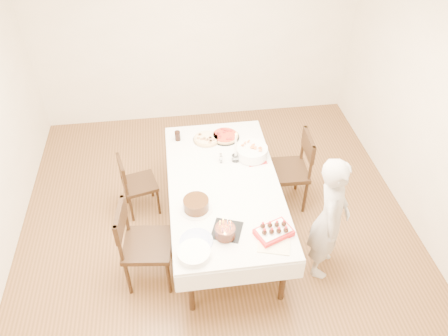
{
  "coord_description": "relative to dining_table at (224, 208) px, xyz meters",
  "views": [
    {
      "loc": [
        -0.38,
        -3.22,
        3.83
      ],
      "look_at": [
        0.07,
        0.07,
        0.96
      ],
      "focal_mm": 35.0,
      "sensor_mm": 36.0,
      "label": 1
    }
  ],
  "objects": [
    {
      "name": "layer_cake",
      "position": [
        -0.32,
        -0.33,
        0.44
      ],
      "size": [
        0.41,
        0.41,
        0.12
      ],
      "primitive_type": "cylinder",
      "rotation": [
        0.0,
        0.0,
        0.38
      ],
      "color": "#381F0E",
      "rests_on": "dining_table"
    },
    {
      "name": "box_lid",
      "position": [
        0.33,
        -0.88,
        0.38
      ],
      "size": [
        0.33,
        0.26,
        0.02
      ],
      "primitive_type": "cube",
      "rotation": [
        0.0,
        0.0,
        -0.28
      ],
      "color": "beige",
      "rests_on": "dining_table"
    },
    {
      "name": "plate_stack",
      "position": [
        -0.39,
        -0.89,
        0.4
      ],
      "size": [
        0.37,
        0.37,
        0.06
      ],
      "primitive_type": "cylinder",
      "rotation": [
        0.0,
        0.0,
        -0.33
      ],
      "color": "white",
      "rests_on": "dining_table"
    },
    {
      "name": "chair_right_savory",
      "position": [
        0.79,
        0.39,
        0.12
      ],
      "size": [
        0.52,
        0.52,
        0.98
      ],
      "primitive_type": null,
      "rotation": [
        0.0,
        0.0,
        -0.03
      ],
      "color": "#311E10",
      "rests_on": "floor"
    },
    {
      "name": "chair_left_dessert",
      "position": [
        -0.82,
        -0.5,
        0.12
      ],
      "size": [
        0.56,
        0.56,
        0.99
      ],
      "primitive_type": null,
      "rotation": [
        0.0,
        0.0,
        3.02
      ],
      "color": "#311E10",
      "rests_on": "floor"
    },
    {
      "name": "pizza_white",
      "position": [
        -0.1,
        0.76,
        0.4
      ],
      "size": [
        0.35,
        0.35,
        0.04
      ],
      "primitive_type": "cylinder",
      "rotation": [
        0.0,
        0.0,
        -0.08
      ],
      "color": "beige",
      "rests_on": "dining_table"
    },
    {
      "name": "floor",
      "position": [
        -0.07,
        -0.07,
        -0.38
      ],
      "size": [
        5.0,
        5.0,
        0.0
      ],
      "primitive_type": "plane",
      "color": "#54381C",
      "rests_on": "ground"
    },
    {
      "name": "taper_candle",
      "position": [
        0.18,
        0.35,
        0.57
      ],
      "size": [
        0.1,
        0.1,
        0.39
      ],
      "primitive_type": "cylinder",
      "rotation": [
        0.0,
        0.0,
        -0.19
      ],
      "color": "white",
      "rests_on": "dining_table"
    },
    {
      "name": "wall_right",
      "position": [
        2.18,
        -0.07,
        0.98
      ],
      "size": [
        0.04,
        5.0,
        2.7
      ],
      "primitive_type": "cube",
      "color": "#F4E6CD",
      "rests_on": "floor"
    },
    {
      "name": "shaker_pair",
      "position": [
        0.01,
        0.33,
        0.42
      ],
      "size": [
        0.1,
        0.1,
        0.09
      ],
      "primitive_type": null,
      "rotation": [
        0.0,
        0.0,
        -0.29
      ],
      "color": "white",
      "rests_on": "dining_table"
    },
    {
      "name": "pasta_bowl",
      "position": [
        0.36,
        0.4,
        0.44
      ],
      "size": [
        0.37,
        0.37,
        0.11
      ],
      "primitive_type": "cylinder",
      "rotation": [
        0.0,
        0.0,
        -0.05
      ],
      "color": "white",
      "rests_on": "dining_table"
    },
    {
      "name": "cola_glass",
      "position": [
        -0.43,
        0.81,
        0.43
      ],
      "size": [
        0.08,
        0.08,
        0.12
      ],
      "primitive_type": "cylinder",
      "rotation": [
        0.0,
        0.0,
        0.34
      ],
      "color": "black",
      "rests_on": "dining_table"
    },
    {
      "name": "dining_table",
      "position": [
        0.0,
        0.0,
        0.0
      ],
      "size": [
        1.26,
        2.2,
        0.75
      ],
      "primitive_type": "cube",
      "rotation": [
        0.0,
        0.0,
        0.06
      ],
      "color": "white",
      "rests_on": "floor"
    },
    {
      "name": "person",
      "position": [
        0.95,
        -0.6,
        0.34
      ],
      "size": [
        0.53,
        0.62,
        1.43
      ],
      "primitive_type": "imported",
      "rotation": [
        0.0,
        0.0,
        1.14
      ],
      "color": "beige",
      "rests_on": "floor"
    },
    {
      "name": "wall_back",
      "position": [
        -0.07,
        2.43,
        0.98
      ],
      "size": [
        4.5,
        0.04,
        2.7
      ],
      "primitive_type": "cube",
      "color": "#F4E6CD",
      "rests_on": "floor"
    },
    {
      "name": "chair_left_savory",
      "position": [
        -0.92,
        0.5,
        0.02
      ],
      "size": [
        0.49,
        0.49,
        0.8
      ],
      "primitive_type": null,
      "rotation": [
        0.0,
        0.0,
        3.38
      ],
      "color": "#311E10",
      "rests_on": "floor"
    },
    {
      "name": "birthday_cake",
      "position": [
        -0.09,
        -0.71,
        0.47
      ],
      "size": [
        0.24,
        0.24,
        0.17
      ],
      "primitive_type": "cylinder",
      "rotation": [
        0.0,
        0.0,
        0.33
      ],
      "color": "#39190F",
      "rests_on": "dining_table"
    },
    {
      "name": "red_placemat",
      "position": [
        0.4,
        0.34,
        0.38
      ],
      "size": [
        0.24,
        0.24,
        0.01
      ],
      "primitive_type": "cube",
      "rotation": [
        0.0,
        0.0,
        0.15
      ],
      "color": "#B21E1E",
      "rests_on": "dining_table"
    },
    {
      "name": "strawberry_box",
      "position": [
        0.36,
        -0.75,
        0.42
      ],
      "size": [
        0.38,
        0.32,
        0.08
      ],
      "primitive_type": null,
      "rotation": [
        0.0,
        0.0,
        0.38
      ],
      "color": "red",
      "rests_on": "dining_table"
    },
    {
      "name": "cake_board",
      "position": [
        -0.06,
        -0.64,
        0.38
      ],
      "size": [
        0.34,
        0.34,
        0.01
      ],
      "primitive_type": "cube",
      "rotation": [
        0.0,
        0.0,
        -0.36
      ],
      "color": "black",
      "rests_on": "dining_table"
    },
    {
      "name": "china_plate",
      "position": [
        -0.35,
        -0.73,
        0.38
      ],
      "size": [
        0.34,
        0.34,
        0.01
      ],
      "primitive_type": "cylinder",
      "rotation": [
        0.0,
        0.0,
        -0.15
      ],
      "color": "white",
      "rests_on": "dining_table"
    },
    {
      "name": "pizza_pepperoni",
      "position": [
        0.12,
        0.78,
        0.4
      ],
      "size": [
        0.43,
        0.43,
        0.04
      ],
      "primitive_type": "cylinder",
      "rotation": [
        0.0,
        0.0,
        0.33
      ],
      "color": "red",
      "rests_on": "dining_table"
    }
  ]
}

